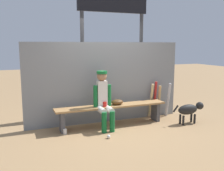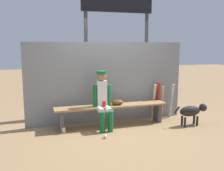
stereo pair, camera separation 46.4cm
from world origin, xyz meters
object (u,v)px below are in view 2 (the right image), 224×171
at_px(bat_aluminum_red, 158,100).
at_px(cup_on_ground, 64,130).
at_px(bat_wood_natural, 154,101).
at_px(baseball, 105,136).
at_px(bat_wood_tan, 162,102).
at_px(dugout_bench, 112,110).
at_px(dog, 192,111).
at_px(bat_aluminum_silver, 172,101).
at_px(baseball_glove, 117,102).
at_px(cup_on_bench, 104,104).
at_px(player_seated, 103,98).
at_px(scoreboard, 119,12).

xyz_separation_m(bat_aluminum_red, cup_on_ground, (-2.40, -0.44, -0.40)).
bearing_deg(bat_wood_natural, baseball, -147.04).
distance_m(bat_aluminum_red, bat_wood_tan, 0.12).
relative_size(dugout_bench, dog, 3.07).
relative_size(bat_aluminum_silver, cup_on_ground, 7.91).
height_order(baseball_glove, cup_on_ground, baseball_glove).
bearing_deg(cup_on_bench, bat_aluminum_red, 13.55).
bearing_deg(bat_wood_natural, player_seated, -165.14).
distance_m(dugout_bench, cup_on_ground, 1.17).
relative_size(dugout_bench, bat_aluminum_silver, 2.97).
xyz_separation_m(bat_aluminum_red, cup_on_bench, (-1.49, -0.36, 0.08)).
distance_m(dugout_bench, cup_on_bench, 0.27).
height_order(bat_wood_tan, scoreboard, scoreboard).
distance_m(baseball, dog, 2.15).
bearing_deg(bat_aluminum_silver, bat_aluminum_red, 166.10).
xyz_separation_m(cup_on_ground, scoreboard, (1.70, 1.42, 2.63)).
bearing_deg(scoreboard, baseball, -115.56).
distance_m(cup_on_bench, scoreboard, 2.66).
bearing_deg(player_seated, bat_aluminum_red, 14.37).
bearing_deg(baseball_glove, bat_aluminum_red, 13.69).
distance_m(cup_on_ground, dog, 2.91).
relative_size(bat_aluminum_silver, cup_on_bench, 7.91).
bearing_deg(bat_aluminum_silver, baseball, -155.14).
height_order(dugout_bench, bat_aluminum_red, bat_aluminum_red).
bearing_deg(bat_wood_natural, cup_on_bench, -166.02).
bearing_deg(player_seated, dugout_bench, 24.49).
relative_size(bat_aluminum_red, cup_on_bench, 8.33).
xyz_separation_m(player_seated, bat_wood_natural, (1.40, 0.37, -0.25)).
distance_m(dugout_bench, bat_aluminum_red, 1.32).
relative_size(bat_aluminum_red, scoreboard, 0.24).
bearing_deg(player_seated, baseball_glove, 16.52).
xyz_separation_m(baseball_glove, bat_aluminum_silver, (1.50, 0.20, -0.11)).
distance_m(bat_aluminum_silver, baseball, 2.23).
bearing_deg(dugout_bench, baseball, -116.36).
relative_size(baseball, cup_on_bench, 0.67).
height_order(player_seated, bat_wood_natural, player_seated).
height_order(dugout_bench, player_seated, player_seated).
height_order(bat_wood_natural, dog, bat_wood_natural).
xyz_separation_m(player_seated, scoreboard, (0.83, 1.37, 2.00)).
distance_m(bat_wood_natural, cup_on_ground, 2.35).
height_order(bat_aluminum_red, baseball, bat_aluminum_red).
height_order(bat_aluminum_red, bat_wood_tan, bat_aluminum_red).
bearing_deg(cup_on_ground, dog, -7.01).
relative_size(bat_aluminum_silver, dog, 1.03).
bearing_deg(bat_aluminum_silver, dugout_bench, -173.09).
bearing_deg(cup_on_ground, baseball, -37.13).
bearing_deg(bat_aluminum_red, baseball, -148.56).
bearing_deg(dog, bat_wood_tan, 116.43).
relative_size(baseball_glove, bat_aluminum_silver, 0.32).
relative_size(bat_aluminum_red, bat_aluminum_silver, 1.05).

